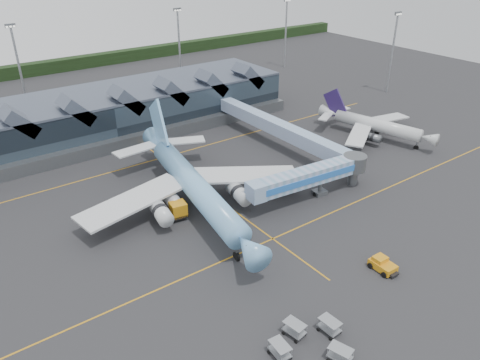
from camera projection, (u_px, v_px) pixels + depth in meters
ground at (242, 216)px, 76.93m from camera, size 260.00×260.00×0.00m
taxi_stripes at (209, 192)px, 84.07m from camera, size 120.00×60.00×0.01m
tree_line_far at (45, 68)px, 154.55m from camera, size 260.00×4.00×4.00m
terminal at (100, 115)px, 105.83m from camera, size 90.00×22.25×12.52m
light_masts at (167, 53)px, 126.91m from camera, size 132.40×42.56×22.45m
main_airliner at (192, 183)px, 78.02m from camera, size 38.98×45.32×14.59m
regional_jet at (373, 124)px, 105.53m from camera, size 25.19×27.97×9.68m
jet_bridge at (317, 175)px, 80.86m from camera, size 24.57×5.83×5.97m
fuel_truck at (170, 199)px, 78.31m from camera, size 3.97×10.05×3.34m
pushback_tug at (383, 265)px, 64.36m from camera, size 2.66×4.11×1.79m
baggage_carts at (311, 339)px, 52.33m from camera, size 8.74×8.48×1.77m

